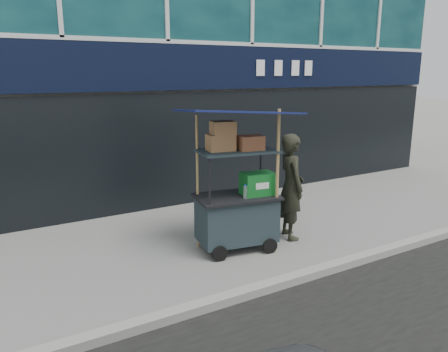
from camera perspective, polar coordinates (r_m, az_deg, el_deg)
ground at (r=6.37m, az=7.94°, el=-12.93°), size 80.00×80.00×0.00m
curb at (r=6.21m, az=9.14°, el=-13.11°), size 80.00×0.18×0.12m
vendor_cart at (r=6.98m, az=1.82°, el=-3.22°), size 1.90×1.49×2.33m
vendor_man at (r=7.52m, az=8.74°, el=-1.38°), size 0.61×0.76×1.82m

